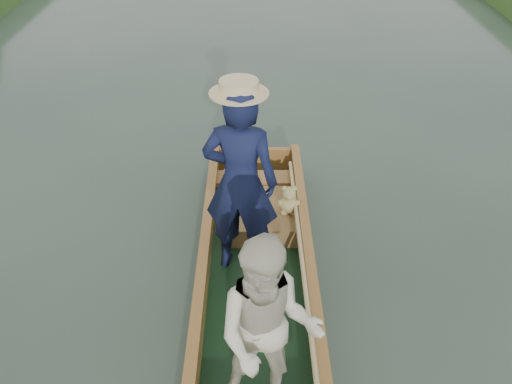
{
  "coord_description": "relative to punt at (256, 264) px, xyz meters",
  "views": [
    {
      "loc": [
        -0.02,
        -3.95,
        3.92
      ],
      "look_at": [
        0.0,
        0.6,
        0.95
      ],
      "focal_mm": 40.0,
      "sensor_mm": 36.0,
      "label": 1
    }
  ],
  "objects": [
    {
      "name": "ground",
      "position": [
        0.01,
        0.1,
        -0.65
      ],
      "size": [
        120.0,
        120.0,
        0.0
      ],
      "primitive_type": "plane",
      "color": "#283D30",
      "rests_on": "ground"
    },
    {
      "name": "punt",
      "position": [
        0.0,
        0.0,
        0.0
      ],
      "size": [
        1.12,
        5.0,
        2.07
      ],
      "color": "black",
      "rests_on": "ground"
    }
  ]
}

